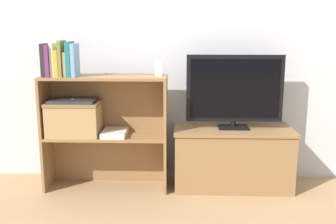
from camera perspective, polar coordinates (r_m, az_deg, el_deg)
ground_plane at (r=2.90m, az=-0.09°, el=-11.96°), size 16.00×16.00×0.00m
wall_back at (r=3.07m, az=0.17°, el=12.43°), size 10.00×0.05×2.40m
tv_stand at (r=3.02m, az=9.29°, el=-6.49°), size 0.88×0.41×0.45m
tv at (r=2.90m, az=9.64°, el=3.18°), size 0.70×0.14×0.54m
bookshelf_lower_tier at (r=3.04m, az=-8.72°, el=-5.69°), size 0.91×0.28×0.41m
bookshelf_upper_tier at (r=2.94m, az=-8.98°, el=2.21°), size 0.91×0.28×0.44m
book_charcoal at (r=2.92m, az=-17.42°, el=7.20°), size 0.03×0.12×0.23m
book_plum at (r=2.91m, az=-16.77°, el=7.15°), size 0.03×0.16×0.22m
book_ivory at (r=2.90m, az=-16.25°, el=7.29°), size 0.02×0.12×0.24m
book_mustard at (r=2.89m, az=-15.65°, el=6.83°), size 0.03×0.14×0.19m
book_olive at (r=2.88m, az=-15.11°, el=7.50°), size 0.02×0.15×0.25m
book_tan at (r=2.88m, az=-14.55°, el=6.72°), size 0.02×0.13×0.17m
book_teal at (r=2.87m, az=-14.01°, el=7.45°), size 0.03×0.15×0.24m
book_skyblue at (r=2.86m, az=-13.35°, el=7.35°), size 0.03×0.16×0.23m
baby_monitor at (r=2.81m, az=-1.39°, el=6.30°), size 0.05×0.04×0.14m
storage_basket_left at (r=2.95m, az=-13.47°, el=-0.73°), size 0.38×0.25×0.25m
laptop at (r=2.92m, az=-13.59°, el=1.66°), size 0.33×0.23×0.02m
magazine_stack at (r=2.92m, az=-7.73°, el=-3.00°), size 0.18×0.24×0.04m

